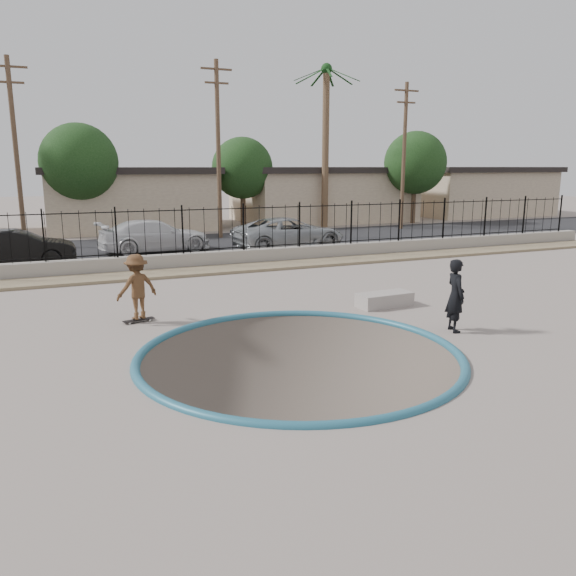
# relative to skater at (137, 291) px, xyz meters

# --- Properties ---
(ground) EXTENTS (120.00, 120.00, 2.20)m
(ground) POSITION_rel_skater_xyz_m (2.80, 9.00, -1.94)
(ground) COLOR gray
(ground) RESTS_ON ground
(bowl_pit) EXTENTS (6.84, 6.84, 1.80)m
(bowl_pit) POSITION_rel_skater_xyz_m (2.80, -4.00, -0.84)
(bowl_pit) COLOR #483F37
(bowl_pit) RESTS_ON ground
(coping_ring) EXTENTS (7.04, 7.04, 0.20)m
(coping_ring) POSITION_rel_skater_xyz_m (2.80, -4.00, -0.84)
(coping_ring) COLOR #256178
(coping_ring) RESTS_ON ground
(rock_strip) EXTENTS (42.00, 1.60, 0.11)m
(rock_strip) POSITION_rel_skater_xyz_m (2.80, 6.20, -0.79)
(rock_strip) COLOR #948261
(rock_strip) RESTS_ON ground
(retaining_wall) EXTENTS (42.00, 0.45, 0.60)m
(retaining_wall) POSITION_rel_skater_xyz_m (2.80, 7.30, -0.54)
(retaining_wall) COLOR #9C9489
(retaining_wall) RESTS_ON ground
(fence) EXTENTS (40.00, 0.04, 1.80)m
(fence) POSITION_rel_skater_xyz_m (2.80, 7.30, 0.66)
(fence) COLOR black
(fence) RESTS_ON retaining_wall
(street) EXTENTS (90.00, 8.00, 0.04)m
(street) POSITION_rel_skater_xyz_m (2.80, 14.00, -0.82)
(street) COLOR black
(street) RESTS_ON ground
(house_center) EXTENTS (10.60, 8.60, 3.90)m
(house_center) POSITION_rel_skater_xyz_m (2.80, 23.50, 1.13)
(house_center) COLOR tan
(house_center) RESTS_ON ground
(house_east) EXTENTS (12.60, 8.60, 3.90)m
(house_east) POSITION_rel_skater_xyz_m (16.80, 23.50, 1.13)
(house_east) COLOR tan
(house_east) RESTS_ON ground
(house_east_far) EXTENTS (11.60, 8.60, 3.90)m
(house_east_far) POSITION_rel_skater_xyz_m (30.80, 23.50, 1.13)
(house_east_far) COLOR tan
(house_east_far) RESTS_ON ground
(palm_right) EXTENTS (2.30, 2.30, 10.30)m
(palm_right) POSITION_rel_skater_xyz_m (14.80, 19.00, 6.49)
(palm_right) COLOR brown
(palm_right) RESTS_ON ground
(utility_pole_left) EXTENTS (1.70, 0.24, 9.00)m
(utility_pole_left) POSITION_rel_skater_xyz_m (-3.20, 16.00, 3.86)
(utility_pole_left) COLOR #473323
(utility_pole_left) RESTS_ON ground
(utility_pole_mid) EXTENTS (1.70, 0.24, 9.50)m
(utility_pole_mid) POSITION_rel_skater_xyz_m (6.80, 16.00, 4.11)
(utility_pole_mid) COLOR #473323
(utility_pole_mid) RESTS_ON ground
(utility_pole_right) EXTENTS (1.70, 0.24, 9.00)m
(utility_pole_right) POSITION_rel_skater_xyz_m (18.80, 16.00, 3.86)
(utility_pole_right) COLOR #473323
(utility_pole_right) RESTS_ON ground
(street_tree_left) EXTENTS (4.32, 4.32, 6.36)m
(street_tree_left) POSITION_rel_skater_xyz_m (-0.20, 20.00, 3.35)
(street_tree_left) COLOR #473323
(street_tree_left) RESTS_ON ground
(street_tree_mid) EXTENTS (3.96, 3.96, 5.83)m
(street_tree_mid) POSITION_rel_skater_xyz_m (9.80, 21.00, 3.00)
(street_tree_mid) COLOR #473323
(street_tree_mid) RESTS_ON ground
(street_tree_right) EXTENTS (4.32, 4.32, 6.36)m
(street_tree_right) POSITION_rel_skater_xyz_m (21.80, 19.00, 3.35)
(street_tree_right) COLOR #473323
(street_tree_right) RESTS_ON ground
(skater) EXTENTS (1.23, 0.93, 1.68)m
(skater) POSITION_rel_skater_xyz_m (0.00, 0.00, 0.00)
(skater) COLOR brown
(skater) RESTS_ON ground
(skateboard) EXTENTS (0.84, 0.38, 0.07)m
(skateboard) POSITION_rel_skater_xyz_m (-0.00, 0.00, -0.78)
(skateboard) COLOR black
(skateboard) RESTS_ON ground
(videographer) EXTENTS (0.57, 0.73, 1.79)m
(videographer) POSITION_rel_skater_xyz_m (7.02, -3.82, 0.05)
(videographer) COLOR black
(videographer) RESTS_ON ground
(concrete_ledge) EXTENTS (1.63, 0.78, 0.40)m
(concrete_ledge) POSITION_rel_skater_xyz_m (6.80, -1.04, -0.64)
(concrete_ledge) COLOR gray
(concrete_ledge) RESTS_ON ground
(car_b) EXTENTS (4.40, 1.68, 1.43)m
(car_b) POSITION_rel_skater_xyz_m (-3.22, 10.40, -0.09)
(car_b) COLOR black
(car_b) RESTS_ON street
(car_c) EXTENTS (5.34, 2.62, 1.49)m
(car_c) POSITION_rel_skater_xyz_m (2.50, 12.00, -0.06)
(car_c) COLOR silver
(car_c) RESTS_ON street
(car_d) EXTENTS (5.67, 2.98, 1.52)m
(car_d) POSITION_rel_skater_xyz_m (8.65, 10.45, -0.04)
(car_d) COLOR #979C9F
(car_d) RESTS_ON street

